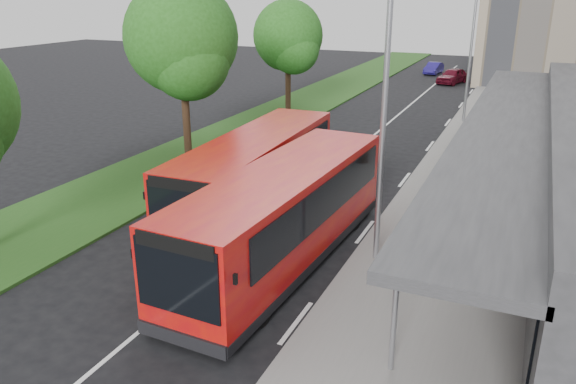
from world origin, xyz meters
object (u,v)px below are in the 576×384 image
(tree_mid, at_px, (182,45))
(car_near, at_px, (453,76))
(litter_bin, at_px, (470,166))
(bus_main, at_px, (284,216))
(tree_far, at_px, (288,40))
(lamp_post_near, at_px, (381,106))
(car_far, at_px, (434,68))
(lamp_post_far, at_px, (470,44))
(bus_second, at_px, (256,174))
(bollard, at_px, (481,127))

(tree_mid, bearing_deg, car_near, 73.74)
(litter_bin, bearing_deg, bus_main, -112.22)
(litter_bin, xyz_separation_m, car_near, (-4.54, 26.46, 0.02))
(tree_far, distance_m, lamp_post_near, 22.06)
(bus_main, bearing_deg, car_near, 93.37)
(tree_mid, distance_m, lamp_post_near, 13.19)
(car_far, bearing_deg, tree_far, -99.47)
(lamp_post_near, bearing_deg, car_far, 97.48)
(lamp_post_far, distance_m, bus_second, 18.80)
(car_near, relative_size, car_far, 1.16)
(tree_mid, xyz_separation_m, car_near, (8.31, 28.48, -4.68))
(bus_main, relative_size, car_near, 2.66)
(bus_main, height_order, bollard, bus_main)
(lamp_post_near, bearing_deg, bus_main, -155.51)
(bus_second, xyz_separation_m, car_far, (-0.32, 38.54, -0.90))
(bus_second, height_order, car_near, bus_second)
(tree_far, distance_m, car_far, 22.80)
(lamp_post_far, distance_m, car_near, 16.30)
(lamp_post_near, bearing_deg, bollard, 85.20)
(car_near, bearing_deg, litter_bin, -63.28)
(bus_second, bearing_deg, bus_main, -53.66)
(bus_main, xyz_separation_m, bollard, (3.84, 17.78, -0.85))
(lamp_post_near, relative_size, lamp_post_far, 1.00)
(bus_main, xyz_separation_m, bus_second, (-2.58, 3.30, -0.03))
(lamp_post_far, bearing_deg, tree_far, -175.13)
(lamp_post_far, xyz_separation_m, car_near, (-2.82, 15.54, -4.06))
(bus_second, relative_size, car_near, 2.60)
(bus_main, xyz_separation_m, car_far, (-2.90, 41.83, -0.93))
(bus_second, bearing_deg, tree_far, 108.19)
(tree_mid, bearing_deg, lamp_post_far, 49.32)
(lamp_post_near, distance_m, car_far, 41.28)
(lamp_post_far, height_order, litter_bin, lamp_post_far)
(tree_mid, relative_size, bollard, 8.58)
(tree_far, relative_size, bus_main, 0.69)
(bus_second, distance_m, car_far, 38.55)
(lamp_post_far, relative_size, bus_second, 0.79)
(tree_far, xyz_separation_m, lamp_post_near, (11.13, -19.05, 0.08))
(lamp_post_far, distance_m, car_far, 21.80)
(lamp_post_near, xyz_separation_m, bollard, (1.40, 16.67, -4.09))
(tree_mid, relative_size, litter_bin, 8.43)
(lamp_post_far, relative_size, litter_bin, 8.16)
(lamp_post_far, distance_m, litter_bin, 11.78)
(tree_mid, bearing_deg, bus_second, -38.57)
(car_far, bearing_deg, bollard, -68.86)
(bollard, bearing_deg, bus_main, -102.20)
(tree_mid, distance_m, lamp_post_far, 17.08)
(tree_mid, height_order, lamp_post_far, tree_mid)
(lamp_post_far, bearing_deg, lamp_post_near, -90.00)
(lamp_post_near, distance_m, bus_second, 6.38)
(bollard, bearing_deg, lamp_post_near, -94.80)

